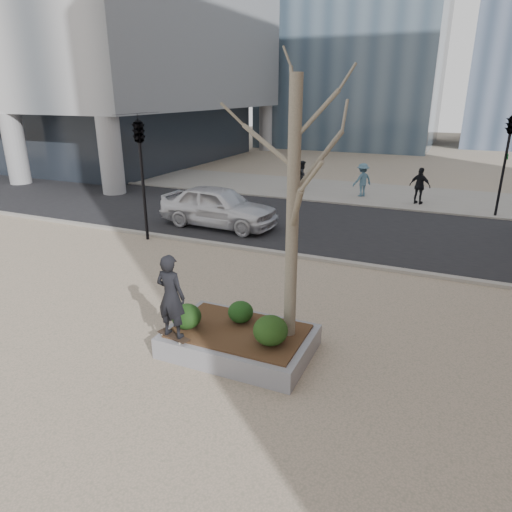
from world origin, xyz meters
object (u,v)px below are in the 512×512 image
at_px(police_car, 219,206).
at_px(planter, 239,341).
at_px(skateboarder, 171,296).
at_px(skateboard, 174,337).

bearing_deg(police_car, planter, -146.00).
height_order(planter, police_car, police_car).
relative_size(skateboarder, police_car, 0.36).
distance_m(planter, police_car, 9.53).
relative_size(planter, skateboard, 3.85).
bearing_deg(planter, police_car, 120.80).
bearing_deg(skateboard, skateboarder, 0.00).
xyz_separation_m(planter, police_car, (-4.87, 8.17, 0.62)).
relative_size(skateboard, police_car, 0.16).
bearing_deg(planter, skateboarder, -144.51).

